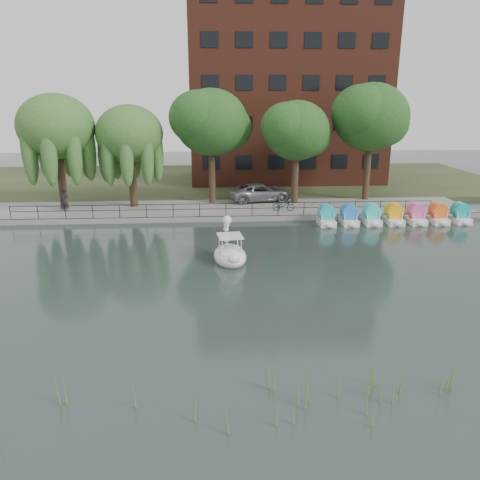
{
  "coord_description": "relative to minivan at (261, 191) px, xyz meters",
  "views": [
    {
      "loc": [
        -1.08,
        -21.4,
        9.17
      ],
      "look_at": [
        0.5,
        4.0,
        1.3
      ],
      "focal_mm": 35.0,
      "sensor_mm": 36.0,
      "label": 1
    }
  ],
  "objects": [
    {
      "name": "land_strip",
      "position": [
        -3.21,
        11.63,
        -1.08
      ],
      "size": [
        60.0,
        22.0,
        0.36
      ],
      "primitive_type": "cube",
      "color": "#47512D",
      "rests_on": "ground_plane"
    },
    {
      "name": "broadleaf_far",
      "position": [
        9.29,
        0.13,
        6.13
      ],
      "size": [
        6.3,
        6.3,
        9.71
      ],
      "color": "#473323",
      "rests_on": "promenade"
    },
    {
      "name": "minivan",
      "position": [
        0.0,
        0.0,
        0.0
      ],
      "size": [
        3.88,
        6.61,
        1.73
      ],
      "primitive_type": "imported",
      "rotation": [
        0.0,
        0.0,
        1.74
      ],
      "color": "gray",
      "rests_on": "promenade"
    },
    {
      "name": "broadleaf_center",
      "position": [
        -4.21,
        -0.37,
        5.8
      ],
      "size": [
        6.0,
        6.0,
        9.25
      ],
      "color": "#473323",
      "rests_on": "promenade"
    },
    {
      "name": "broadleaf_right",
      "position": [
        2.79,
        -0.87,
        5.12
      ],
      "size": [
        5.4,
        5.4,
        8.32
      ],
      "color": "#473323",
      "rests_on": "promenade"
    },
    {
      "name": "pedal_boat_row",
      "position": [
        9.27,
        -6.74,
        -0.66
      ],
      "size": [
        11.35,
        1.7,
        1.4
      ],
      "color": "white",
      "rests_on": "ground_plane"
    },
    {
      "name": "reed_bank",
      "position": [
        -1.21,
        -27.87,
        -0.66
      ],
      "size": [
        24.0,
        2.4,
        1.2
      ],
      "color": "#669938",
      "rests_on": "ground_plane"
    },
    {
      "name": "bicycle",
      "position": [
        1.4,
        -3.82,
        -0.36
      ],
      "size": [
        0.81,
        1.78,
        1.0
      ],
      "primitive_type": "imported",
      "rotation": [
        0.0,
        0.0,
        1.45
      ],
      "color": "gray",
      "rests_on": "promenade"
    },
    {
      "name": "kerb",
      "position": [
        -3.21,
        -5.32,
        -1.06
      ],
      "size": [
        40.0,
        0.25,
        0.4
      ],
      "primitive_type": "cube",
      "color": "gray",
      "rests_on": "ground_plane"
    },
    {
      "name": "railing",
      "position": [
        -3.21,
        -5.12,
        -0.12
      ],
      "size": [
        32.0,
        0.05,
        1.0
      ],
      "color": "black",
      "rests_on": "promenade"
    },
    {
      "name": "pedestrian",
      "position": [
        -15.9,
        -2.83,
        0.13
      ],
      "size": [
        0.85,
        0.74,
        1.98
      ],
      "primitive_type": "imported",
      "rotation": [
        0.0,
        0.0,
        5.85
      ],
      "color": "black",
      "rests_on": "promenade"
    },
    {
      "name": "ground_plane",
      "position": [
        -3.21,
        -18.37,
        -1.26
      ],
      "size": [
        120.0,
        120.0,
        0.0
      ],
      "primitive_type": "plane",
      "color": "#3E504E"
    },
    {
      "name": "promenade",
      "position": [
        -3.21,
        -2.37,
        -1.06
      ],
      "size": [
        40.0,
        6.0,
        0.4
      ],
      "primitive_type": "cube",
      "color": "gray",
      "rests_on": "ground_plane"
    },
    {
      "name": "willow_left",
      "position": [
        -16.21,
        -1.87,
        5.61
      ],
      "size": [
        5.88,
        5.88,
        9.01
      ],
      "color": "#473323",
      "rests_on": "promenade"
    },
    {
      "name": "apartment_building",
      "position": [
        3.79,
        11.6,
        8.1
      ],
      "size": [
        20.0,
        10.07,
        18.0
      ],
      "color": "#4C1E16",
      "rests_on": "land_strip"
    },
    {
      "name": "swan_boat",
      "position": [
        -3.29,
        -14.26,
        -0.72
      ],
      "size": [
        2.19,
        3.14,
        2.49
      ],
      "rotation": [
        0.0,
        0.0,
        0.12
      ],
      "color": "white",
      "rests_on": "ground_plane"
    },
    {
      "name": "willow_mid",
      "position": [
        -10.71,
        -1.37,
        4.98
      ],
      "size": [
        5.32,
        5.32,
        8.15
      ],
      "color": "#473323",
      "rests_on": "promenade"
    }
  ]
}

